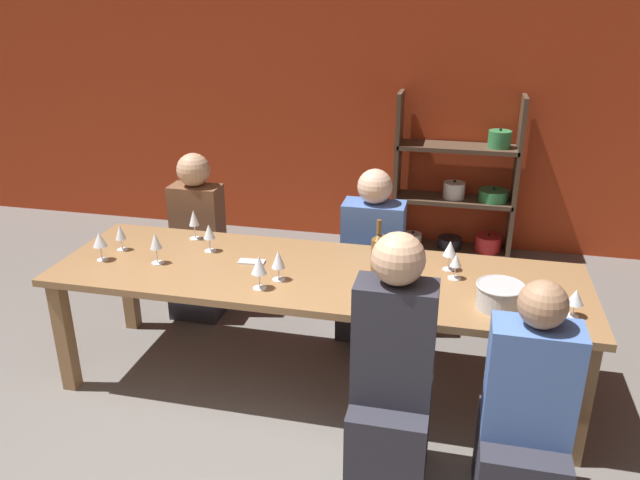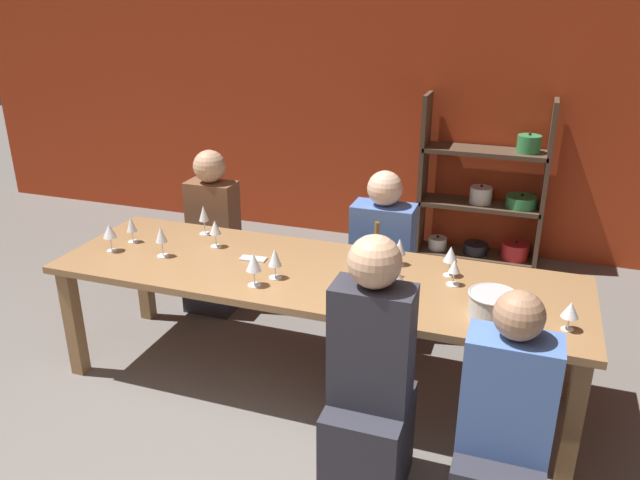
{
  "view_description": "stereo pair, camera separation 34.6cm",
  "coord_description": "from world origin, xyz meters",
  "px_view_note": "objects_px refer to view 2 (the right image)",
  "views": [
    {
      "loc": [
        0.77,
        -1.6,
        2.18
      ],
      "look_at": [
        0.05,
        1.53,
        0.87
      ],
      "focal_mm": 35.0,
      "sensor_mm": 36.0,
      "label": 1
    },
    {
      "loc": [
        1.11,
        -1.51,
        2.18
      ],
      "look_at": [
        0.05,
        1.53,
        0.87
      ],
      "focal_mm": 35.0,
      "sensor_mm": 36.0,
      "label": 2
    }
  ],
  "objects_px": {
    "wine_glass_empty_d": "(254,263)",
    "wine_glass_white_b": "(204,215)",
    "person_near_b": "(501,446)",
    "wine_glass_empty_b": "(400,247)",
    "wine_glass_red_d": "(161,236)",
    "wine_glass_empty_e": "(275,258)",
    "wine_bottle_dark": "(376,255)",
    "wine_glass_red_b": "(454,268)",
    "person_far_a": "(381,274)",
    "dining_table": "(314,283)",
    "wine_glass_red_c": "(110,232)",
    "wine_glass_white_a": "(215,228)",
    "person_near_a": "(370,400)",
    "mixing_bowl": "(493,304)",
    "shelf_unit": "(487,200)",
    "wine_glass_red_e": "(451,255)",
    "person_far_b": "(215,248)",
    "cell_phone": "(253,259)",
    "wine_glass_empty_c": "(131,225)",
    "wine_bottle_green": "(375,274)",
    "wine_glass_empty_a": "(397,275)",
    "wine_glass_red_a": "(570,311)"
  },
  "relations": [
    {
      "from": "wine_glass_red_e",
      "to": "wine_glass_red_b",
      "type": "bearing_deg",
      "value": -71.31
    },
    {
      "from": "wine_glass_empty_b",
      "to": "wine_glass_red_b",
      "type": "bearing_deg",
      "value": -26.29
    },
    {
      "from": "person_near_a",
      "to": "wine_bottle_green",
      "type": "bearing_deg",
      "value": 103.08
    },
    {
      "from": "wine_glass_empty_c",
      "to": "wine_glass_empty_d",
      "type": "xyz_separation_m",
      "value": [
        0.96,
        -0.31,
        0.02
      ]
    },
    {
      "from": "wine_glass_empty_c",
      "to": "person_near_b",
      "type": "xyz_separation_m",
      "value": [
        2.28,
        -0.78,
        -0.42
      ]
    },
    {
      "from": "wine_glass_red_d",
      "to": "cell_phone",
      "type": "relative_size",
      "value": 1.19
    },
    {
      "from": "dining_table",
      "to": "wine_glass_empty_e",
      "type": "relative_size",
      "value": 17.21
    },
    {
      "from": "wine_glass_red_b",
      "to": "mixing_bowl",
      "type": "bearing_deg",
      "value": -51.89
    },
    {
      "from": "person_near_a",
      "to": "person_far_a",
      "type": "distance_m",
      "value": 1.47
    },
    {
      "from": "shelf_unit",
      "to": "dining_table",
      "type": "bearing_deg",
      "value": -108.78
    },
    {
      "from": "wine_glass_red_b",
      "to": "wine_glass_red_a",
      "type": "bearing_deg",
      "value": -27.98
    },
    {
      "from": "person_far_a",
      "to": "person_near_b",
      "type": "height_order",
      "value": "person_near_b"
    },
    {
      "from": "wine_bottle_green",
      "to": "wine_glass_red_e",
      "type": "height_order",
      "value": "wine_bottle_green"
    },
    {
      "from": "wine_glass_empty_a",
      "to": "wine_glass_red_c",
      "type": "bearing_deg",
      "value": -179.81
    },
    {
      "from": "wine_bottle_green",
      "to": "wine_glass_empty_e",
      "type": "bearing_deg",
      "value": 173.57
    },
    {
      "from": "wine_bottle_dark",
      "to": "wine_glass_red_c",
      "type": "height_order",
      "value": "wine_bottle_dark"
    },
    {
      "from": "wine_glass_white_b",
      "to": "wine_glass_empty_d",
      "type": "bearing_deg",
      "value": -43.18
    },
    {
      "from": "wine_glass_white_a",
      "to": "person_far_a",
      "type": "height_order",
      "value": "person_far_a"
    },
    {
      "from": "shelf_unit",
      "to": "wine_glass_empty_e",
      "type": "relative_size",
      "value": 8.13
    },
    {
      "from": "wine_bottle_dark",
      "to": "person_near_b",
      "type": "height_order",
      "value": "person_near_b"
    },
    {
      "from": "wine_bottle_dark",
      "to": "wine_glass_red_b",
      "type": "height_order",
      "value": "wine_bottle_dark"
    },
    {
      "from": "person_far_a",
      "to": "wine_glass_white_b",
      "type": "bearing_deg",
      "value": 21.75
    },
    {
      "from": "wine_glass_red_c",
      "to": "wine_glass_red_d",
      "type": "distance_m",
      "value": 0.33
    },
    {
      "from": "wine_glass_empty_e",
      "to": "cell_phone",
      "type": "relative_size",
      "value": 1.1
    },
    {
      "from": "wine_bottle_green",
      "to": "wine_glass_white_a",
      "type": "bearing_deg",
      "value": 162.0
    },
    {
      "from": "wine_glass_empty_d",
      "to": "wine_glass_white_b",
      "type": "height_order",
      "value": "wine_glass_white_b"
    },
    {
      "from": "wine_bottle_dark",
      "to": "wine_glass_empty_c",
      "type": "height_order",
      "value": "wine_bottle_dark"
    },
    {
      "from": "wine_glass_red_a",
      "to": "person_far_a",
      "type": "xyz_separation_m",
      "value": [
        -1.1,
        0.94,
        -0.41
      ]
    },
    {
      "from": "mixing_bowl",
      "to": "wine_glass_empty_c",
      "type": "height_order",
      "value": "wine_glass_empty_c"
    },
    {
      "from": "wine_glass_red_d",
      "to": "wine_glass_empty_e",
      "type": "height_order",
      "value": "wine_glass_red_d"
    },
    {
      "from": "wine_glass_red_d",
      "to": "wine_glass_red_b",
      "type": "bearing_deg",
      "value": 5.99
    },
    {
      "from": "wine_glass_red_e",
      "to": "person_far_b",
      "type": "height_order",
      "value": "person_far_b"
    },
    {
      "from": "wine_glass_white_a",
      "to": "wine_glass_empty_c",
      "type": "height_order",
      "value": "wine_glass_white_a"
    },
    {
      "from": "person_near_b",
      "to": "wine_glass_empty_b",
      "type": "bearing_deg",
      "value": 124.12
    },
    {
      "from": "shelf_unit",
      "to": "wine_glass_red_c",
      "type": "xyz_separation_m",
      "value": [
        -1.98,
        -2.32,
        0.32
      ]
    },
    {
      "from": "dining_table",
      "to": "wine_glass_red_e",
      "type": "xyz_separation_m",
      "value": [
        0.71,
        0.19,
        0.19
      ]
    },
    {
      "from": "person_near_a",
      "to": "person_far_b",
      "type": "height_order",
      "value": "person_near_a"
    },
    {
      "from": "wine_glass_white_b",
      "to": "person_far_a",
      "type": "relative_size",
      "value": 0.17
    },
    {
      "from": "shelf_unit",
      "to": "wine_glass_empty_e",
      "type": "height_order",
      "value": "shelf_unit"
    },
    {
      "from": "wine_glass_red_c",
      "to": "wine_glass_red_d",
      "type": "relative_size",
      "value": 0.91
    },
    {
      "from": "shelf_unit",
      "to": "cell_phone",
      "type": "xyz_separation_m",
      "value": [
        -1.14,
        -2.17,
        0.2
      ]
    },
    {
      "from": "shelf_unit",
      "to": "wine_glass_red_c",
      "type": "relative_size",
      "value": 8.22
    },
    {
      "from": "mixing_bowl",
      "to": "cell_phone",
      "type": "xyz_separation_m",
      "value": [
        -1.35,
        0.23,
        -0.06
      ]
    },
    {
      "from": "wine_glass_empty_a",
      "to": "wine_glass_white_a",
      "type": "height_order",
      "value": "wine_glass_white_a"
    },
    {
      "from": "wine_glass_red_b",
      "to": "wine_glass_white_b",
      "type": "distance_m",
      "value": 1.61
    },
    {
      "from": "wine_glass_empty_a",
      "to": "wine_glass_red_e",
      "type": "relative_size",
      "value": 0.86
    },
    {
      "from": "shelf_unit",
      "to": "wine_glass_red_e",
      "type": "height_order",
      "value": "shelf_unit"
    },
    {
      "from": "wine_glass_red_d",
      "to": "wine_glass_red_e",
      "type": "bearing_deg",
      "value": 9.85
    },
    {
      "from": "dining_table",
      "to": "mixing_bowl",
      "type": "bearing_deg",
      "value": -11.39
    },
    {
      "from": "wine_glass_white_a",
      "to": "wine_glass_empty_d",
      "type": "height_order",
      "value": "wine_glass_empty_d"
    }
  ]
}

